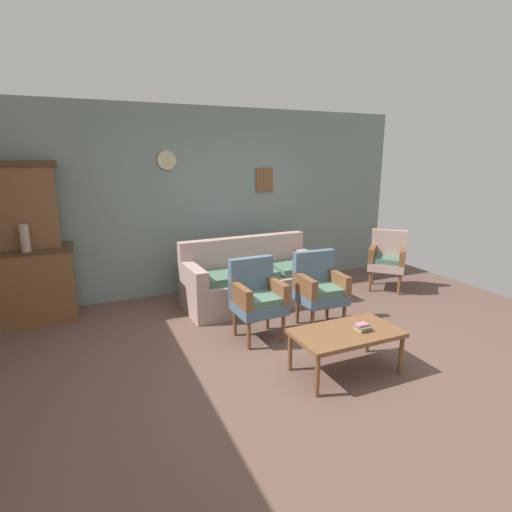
{
  "coord_description": "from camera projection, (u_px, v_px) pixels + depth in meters",
  "views": [
    {
      "loc": [
        -1.77,
        -3.12,
        2.0
      ],
      "look_at": [
        0.1,
        1.1,
        0.85
      ],
      "focal_mm": 28.06,
      "sensor_mm": 36.0,
      "label": 1
    }
  ],
  "objects": [
    {
      "name": "book_stack_on_table",
      "position": [
        363.0,
        327.0,
        3.73
      ],
      "size": [
        0.13,
        0.12,
        0.07
      ],
      "color": "gray",
      "rests_on": "coffee_table"
    },
    {
      "name": "armchair_near_couch_end",
      "position": [
        257.0,
        295.0,
        4.44
      ],
      "size": [
        0.54,
        0.51,
        0.9
      ],
      "color": "slate",
      "rests_on": "ground"
    },
    {
      "name": "armchair_by_doorway",
      "position": [
        319.0,
        286.0,
        4.76
      ],
      "size": [
        0.54,
        0.52,
        0.9
      ],
      "color": "slate",
      "rests_on": "ground"
    },
    {
      "name": "wall_back_with_decor",
      "position": [
        208.0,
        201.0,
        5.95
      ],
      "size": [
        6.4,
        0.09,
        2.7
      ],
      "color": "gray",
      "rests_on": "ground"
    },
    {
      "name": "side_cabinet",
      "position": [
        26.0,
        286.0,
        4.86
      ],
      "size": [
        1.16,
        0.55,
        0.93
      ],
      "color": "brown",
      "rests_on": "ground"
    },
    {
      "name": "coffee_table",
      "position": [
        346.0,
        335.0,
        3.73
      ],
      "size": [
        1.0,
        0.56,
        0.42
      ],
      "color": "brown",
      "rests_on": "ground"
    },
    {
      "name": "floral_couch",
      "position": [
        252.0,
        281.0,
        5.54
      ],
      "size": [
        1.92,
        0.88,
        0.9
      ],
      "color": "tan",
      "rests_on": "ground"
    },
    {
      "name": "ground_plane",
      "position": [
        292.0,
        365.0,
        3.94
      ],
      "size": [
        7.68,
        7.68,
        0.0
      ],
      "primitive_type": "plane",
      "color": "brown"
    },
    {
      "name": "cabinet_upper_hutch",
      "position": [
        15.0,
        205.0,
        4.7
      ],
      "size": [
        0.99,
        0.38,
        1.03
      ],
      "color": "brown",
      "rests_on": "side_cabinet"
    },
    {
      "name": "vase_on_cabinet",
      "position": [
        25.0,
        238.0,
        4.58
      ],
      "size": [
        0.11,
        0.11,
        0.32
      ],
      "primitive_type": "cylinder",
      "color": "#A99089",
      "rests_on": "side_cabinet"
    },
    {
      "name": "wingback_chair_by_fireplace",
      "position": [
        387.0,
        257.0,
        6.13
      ],
      "size": [
        0.71,
        0.71,
        0.9
      ],
      "color": "tan",
      "rests_on": "ground"
    }
  ]
}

